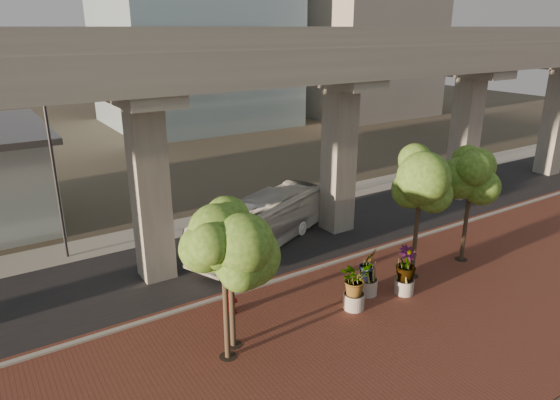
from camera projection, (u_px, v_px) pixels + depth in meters
ground at (274, 262)px, 27.72m from camera, size 160.00×160.00×0.00m
brick_plaza at (373, 332)px, 21.36m from camera, size 70.00×13.00×0.06m
asphalt_road at (256, 249)px, 29.30m from camera, size 90.00×8.00×0.04m
curb_strip at (294, 275)px, 26.10m from camera, size 70.00×0.25×0.16m
far_sidewalk at (215, 220)px, 33.66m from camera, size 90.00×3.00×0.06m
transit_viaduct at (254, 127)px, 26.91m from camera, size 72.00×5.60×12.40m
midrise_block at (364, 30)px, 71.78m from camera, size 18.00×16.00×24.00m
transit_bus at (261, 224)px, 29.21m from camera, size 10.66×6.41×2.94m
parked_car at (471, 170)px, 42.56m from camera, size 4.88×2.01×1.57m
fire_hydrant at (230, 302)px, 22.54m from camera, size 0.59×0.53×1.18m
planter_front at (355, 280)px, 22.63m from camera, size 2.16×2.16×2.37m
planter_right at (406, 266)px, 23.93m from camera, size 2.29×2.29×2.45m
planter_left at (368, 266)px, 23.88m from camera, size 2.25×2.25×2.47m
street_tree_far_west at (224, 257)px, 18.28m from camera, size 3.53×3.53×5.98m
street_tree_near_west at (230, 246)px, 18.97m from camera, size 3.74×3.74×6.18m
street_tree_near_east at (421, 180)px, 24.35m from camera, size 3.94×3.94×7.09m
street_tree_far_east at (472, 177)px, 26.35m from camera, size 3.64×3.64×6.52m
streetlamp_west at (54, 168)px, 26.49m from camera, size 0.45×1.32×9.10m
streetlamp_east at (347, 131)px, 37.31m from camera, size 0.42×1.24×8.53m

